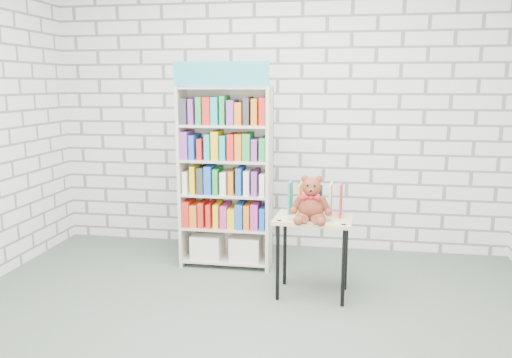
# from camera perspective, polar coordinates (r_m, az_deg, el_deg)

# --- Properties ---
(ground) EXTENTS (4.50, 4.50, 0.00)m
(ground) POSITION_cam_1_polar(r_m,az_deg,el_deg) (3.40, -1.90, -17.96)
(ground) COLOR #495649
(ground) RESTS_ON ground
(room_shell) EXTENTS (4.52, 4.02, 2.81)m
(room_shell) POSITION_cam_1_polar(r_m,az_deg,el_deg) (2.99, -2.12, 13.61)
(room_shell) COLOR silver
(room_shell) RESTS_ON ground
(bookshelf) EXTENTS (0.81, 0.32, 1.82)m
(bookshelf) POSITION_cam_1_polar(r_m,az_deg,el_deg) (4.46, -3.45, 0.38)
(bookshelf) COLOR beige
(bookshelf) RESTS_ON ground
(display_table) EXTENTS (0.61, 0.45, 0.63)m
(display_table) POSITION_cam_1_polar(r_m,az_deg,el_deg) (3.89, 6.56, -5.63)
(display_table) COLOR tan
(display_table) RESTS_ON ground
(table_books) EXTENTS (0.42, 0.21, 0.24)m
(table_books) POSITION_cam_1_polar(r_m,az_deg,el_deg) (3.93, 6.79, -2.30)
(table_books) COLOR teal
(table_books) RESTS_ON display_table
(teddy_bear) EXTENTS (0.32, 0.29, 0.34)m
(teddy_bear) POSITION_cam_1_polar(r_m,az_deg,el_deg) (3.74, 6.32, -2.72)
(teddy_bear) COLOR maroon
(teddy_bear) RESTS_ON display_table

